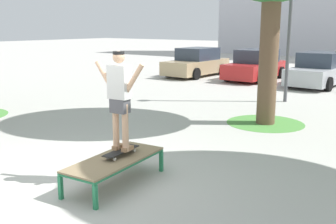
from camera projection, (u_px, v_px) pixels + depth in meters
name	position (u px, v px, depth m)	size (l,w,h in m)	color
ground_plane	(76.00, 184.00, 6.84)	(120.00, 120.00, 0.00)	#B7B5AD
skate_box	(115.00, 161.00, 6.75)	(0.95, 1.97, 0.46)	#237A4C
skateboard	(121.00, 151.00, 6.88)	(0.28, 0.82, 0.09)	black
skater	(120.00, 94.00, 6.67)	(1.00, 0.31, 1.69)	tan
grass_patch_mid_back	(265.00, 123.00, 11.11)	(2.13, 2.13, 0.01)	#519342
car_tan	(197.00, 63.00, 21.46)	(1.96, 4.22, 1.50)	tan
car_red	(256.00, 66.00, 19.96)	(1.95, 4.22, 1.50)	red
car_silver	(320.00, 70.00, 17.92)	(2.05, 4.27, 1.50)	#B7BABF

